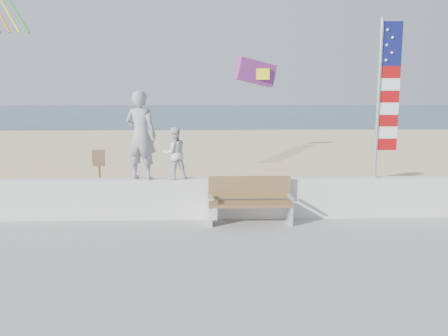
{
  "coord_description": "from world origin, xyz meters",
  "views": [
    {
      "loc": [
        -0.15,
        -8.43,
        2.97
      ],
      "look_at": [
        0.2,
        1.8,
        1.35
      ],
      "focal_mm": 38.0,
      "sensor_mm": 36.0,
      "label": 1
    }
  ],
  "objects_px": {
    "adult": "(141,135)",
    "bench": "(250,200)",
    "child": "(174,153)",
    "flag": "(384,92)"
  },
  "relations": [
    {
      "from": "flag",
      "to": "child",
      "type": "bearing_deg",
      "value": 180.0
    },
    {
      "from": "child",
      "to": "bench",
      "type": "distance_m",
      "value": 1.96
    },
    {
      "from": "child",
      "to": "flag",
      "type": "relative_size",
      "value": 0.33
    },
    {
      "from": "adult",
      "to": "flag",
      "type": "relative_size",
      "value": 0.56
    },
    {
      "from": "child",
      "to": "bench",
      "type": "relative_size",
      "value": 0.64
    },
    {
      "from": "flag",
      "to": "bench",
      "type": "bearing_deg",
      "value": -171.36
    },
    {
      "from": "adult",
      "to": "child",
      "type": "height_order",
      "value": "adult"
    },
    {
      "from": "adult",
      "to": "bench",
      "type": "relative_size",
      "value": 1.08
    },
    {
      "from": "bench",
      "to": "flag",
      "type": "xyz_separation_m",
      "value": [
        2.99,
        0.45,
        2.3
      ]
    },
    {
      "from": "adult",
      "to": "bench",
      "type": "distance_m",
      "value": 2.78
    }
  ]
}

